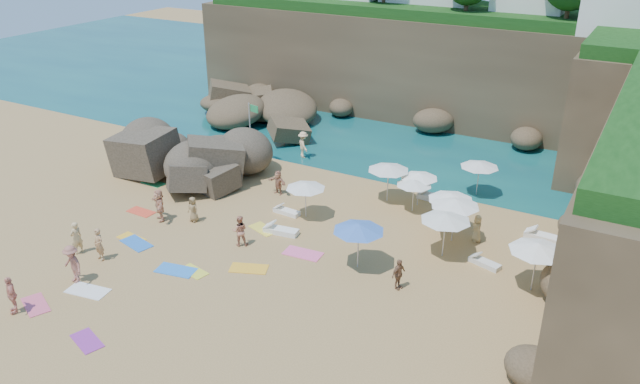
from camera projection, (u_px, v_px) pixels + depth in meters
The scene contains 46 objects.
ground at pixel (258, 240), 32.28m from camera, with size 120.00×120.00×0.00m, color tan.
seawater at pixel (447, 98), 56.05m from camera, with size 120.00×120.00×0.00m, color #0C4751.
cliff_back at pixel (455, 68), 49.53m from camera, with size 44.00×8.00×8.00m, color brown.
rock_promontory at pixel (258, 122), 49.85m from camera, with size 12.00×7.00×2.00m, color brown, non-canonical shape.
marina_masts at pixel (291, 46), 62.13m from camera, with size 3.10×0.10×6.00m.
rock_outcrop at pixel (192, 174), 40.28m from camera, with size 7.70×5.78×3.08m, color brown, non-canonical shape.
flag_pole at pixel (251, 125), 40.93m from camera, with size 0.80×0.21×4.15m.
parasol_0 at pixel (389, 167), 35.77m from camera, with size 2.43×2.43×2.30m.
parasol_1 at pixel (480, 164), 36.55m from camera, with size 2.27×2.27×2.15m.
parasol_2 at pixel (414, 183), 34.66m from camera, with size 2.02×2.02×1.91m.
parasol_3 at pixel (419, 175), 35.30m from camera, with size 2.15×2.15×2.04m.
parasol_4 at pixel (455, 202), 31.37m from camera, with size 2.50×2.50×2.37m.
parasol_5 at pixel (446, 217), 29.97m from camera, with size 2.47×2.47×2.33m.
parasol_8 at pixel (451, 197), 32.24m from camera, with size 2.39×2.39×2.26m.
parasol_9 at pixel (306, 186), 33.92m from camera, with size 2.20×2.20×2.08m.
parasol_10 at pixel (359, 227), 29.00m from camera, with size 2.47×2.47×2.34m.
parasol_11 at pixel (538, 247), 27.20m from camera, with size 2.54×2.54×2.40m.
lounger_0 at pixel (287, 212), 35.02m from camera, with size 1.56×0.52×0.24m, color white.
lounger_1 at pixel (485, 263), 29.98m from camera, with size 1.57×0.52×0.24m, color silver.
lounger_2 at pixel (435, 198), 36.59m from camera, with size 2.01×0.67×0.31m, color silver.
lounger_3 at pixel (281, 231), 32.91m from camera, with size 1.86×0.62×0.29m, color white.
lounger_4 at pixel (544, 237), 32.27m from camera, with size 1.92×0.64×0.30m, color white.
lounger_5 at pixel (366, 234), 32.68m from camera, with size 1.61×0.54×0.25m, color silver.
towel_0 at pixel (136, 243), 31.96m from camera, with size 1.82×0.91×0.03m, color blue.
towel_1 at pixel (36, 305), 27.04m from camera, with size 1.74×0.87×0.03m, color #DB5573.
towel_2 at pixel (131, 238), 32.44m from camera, with size 1.53×0.76×0.03m, color yellow.
towel_4 at pixel (194, 271), 29.51m from camera, with size 1.46×0.73×0.03m, color yellow.
towel_5 at pixel (88, 291), 28.01m from camera, with size 1.92×0.96×0.03m, color white.
towel_6 at pixel (87, 341), 24.80m from camera, with size 1.61×0.80×0.03m, color purple.
towel_7 at pixel (141, 212), 35.25m from camera, with size 1.61×0.80×0.03m, color #EF442A.
towel_8 at pixel (176, 270), 29.60m from camera, with size 1.90×0.95×0.03m, color #2A7BE2.
towel_9 at pixel (303, 253), 31.02m from camera, with size 1.93×0.96×0.03m, color pink.
towel_10 at pixel (249, 268), 29.74m from camera, with size 1.80×0.90×0.03m, color yellow.
towel_11 at pixel (153, 183), 38.90m from camera, with size 1.53×0.77×0.03m, color #35B966.
towel_12 at pixel (263, 229), 33.37m from camera, with size 1.66×0.83×0.03m, color yellow.
person_stand_1 at pixel (240, 231), 31.50m from camera, with size 0.80×0.62×1.64m, color tan.
person_stand_2 at pixel (303, 145), 42.52m from camera, with size 1.20×0.49×1.85m, color #F7C58C.
person_stand_3 at pixel (398, 274), 27.92m from camera, with size 0.87×0.36×1.49m, color #875E43.
person_stand_4 at pixel (477, 228), 31.91m from camera, with size 0.72×0.39×1.47m, color tan.
person_stand_5 at pixel (278, 182), 37.21m from camera, with size 1.38×0.40×1.49m, color #B27659.
person_stand_6 at pixel (76, 238), 30.75m from camera, with size 0.62×0.41×1.71m, color tan.
person_lie_0 at pixel (75, 277), 28.59m from camera, with size 1.19×1.85×0.49m, color #A36251.
person_lie_1 at pixel (15, 308), 26.49m from camera, with size 1.00×1.71×0.42m, color #E39481.
person_lie_2 at pixel (194, 218), 34.15m from camera, with size 0.69×1.41×0.38m, color olive.
person_lie_3 at pixel (161, 216), 34.26m from camera, with size 1.66×1.79×0.48m, color tan.
person_lie_4 at pixel (101, 256), 30.43m from camera, with size 0.60×1.64×0.39m, color tan.
Camera 1 is at (16.65, -23.09, 15.76)m, focal length 35.00 mm.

